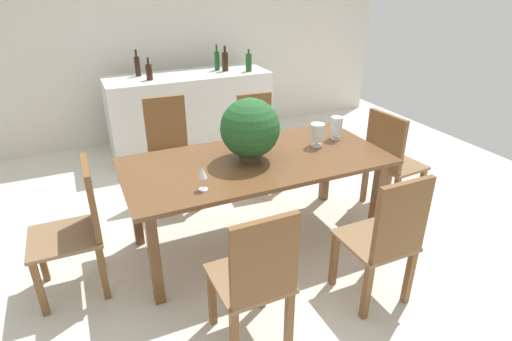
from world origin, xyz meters
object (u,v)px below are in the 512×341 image
at_px(chair_near_left, 256,277).
at_px(wine_bottle_tall, 249,62).
at_px(dining_table, 257,169).
at_px(flower_centerpiece, 250,129).
at_px(wine_bottle_dark, 225,61).
at_px(chair_head_end, 79,223).
at_px(chair_near_right, 387,237).
at_px(wine_glass, 202,174).
at_px(wine_bottle_green, 149,72).
at_px(wine_bottle_clear, 137,66).
at_px(crystal_vase_left, 317,132).
at_px(chair_far_left, 170,147).
at_px(kitchen_counter, 190,114).
at_px(wine_bottle_amber, 217,60).
at_px(crystal_vase_center_near, 336,126).
at_px(chair_far_right, 258,137).
at_px(chair_foot_end, 390,157).

distance_m(chair_near_left, wine_bottle_tall, 3.33).
bearing_deg(dining_table, wine_bottle_tall, 68.06).
bearing_deg(flower_centerpiece, wine_bottle_tall, 66.75).
bearing_deg(wine_bottle_tall, wine_bottle_dark, 151.69).
distance_m(chair_head_end, chair_near_right, 2.06).
relative_size(chair_near_left, wine_glass, 5.91).
xyz_separation_m(wine_bottle_green, wine_bottle_tall, (1.20, -0.05, 0.02)).
relative_size(chair_near_right, wine_bottle_clear, 3.27).
bearing_deg(chair_near_right, crystal_vase_left, -96.11).
height_order(chair_far_left, crystal_vase_left, chair_far_left).
bearing_deg(wine_bottle_green, wine_bottle_clear, 107.68).
xyz_separation_m(wine_glass, kitchen_counter, (0.61, 2.46, -0.39)).
relative_size(kitchen_counter, wine_bottle_amber, 6.26).
bearing_deg(crystal_vase_center_near, crystal_vase_left, -163.14).
height_order(chair_far_right, flower_centerpiece, flower_centerpiece).
bearing_deg(crystal_vase_left, wine_bottle_amber, 92.38).
bearing_deg(flower_centerpiece, chair_far_left, 112.39).
bearing_deg(kitchen_counter, crystal_vase_left, -76.92).
relative_size(crystal_vase_center_near, wine_glass, 1.21).
distance_m(crystal_vase_left, wine_bottle_clear, 2.51).
relative_size(chair_far_right, flower_centerpiece, 1.98).
bearing_deg(wine_bottle_clear, wine_bottle_green, -72.32).
distance_m(dining_table, chair_foot_end, 1.35).
bearing_deg(chair_near_right, dining_table, -65.63).
distance_m(chair_head_end, wine_glass, 0.93).
bearing_deg(wine_bottle_amber, wine_bottle_tall, -33.20).
bearing_deg(kitchen_counter, wine_bottle_amber, 10.23).
distance_m(chair_near_left, wine_bottle_clear, 3.37).
relative_size(chair_far_left, wine_bottle_clear, 3.41).
height_order(wine_bottle_amber, wine_bottle_clear, wine_bottle_amber).
height_order(flower_centerpiece, wine_bottle_amber, wine_bottle_amber).
distance_m(chair_near_left, wine_bottle_amber, 3.42).
height_order(wine_bottle_green, wine_bottle_tall, wine_bottle_tall).
bearing_deg(chair_far_right, kitchen_counter, 112.53).
bearing_deg(chair_near_left, chair_far_left, -90.76).
xyz_separation_m(kitchen_counter, wine_bottle_dark, (0.48, -0.01, 0.61)).
height_order(chair_head_end, wine_bottle_tall, wine_bottle_tall).
xyz_separation_m(chair_head_end, wine_bottle_tall, (2.15, 2.02, 0.55)).
bearing_deg(chair_far_right, flower_centerpiece, -113.80).
height_order(chair_head_end, kitchen_counter, kitchen_counter).
bearing_deg(chair_head_end, wine_bottle_green, 155.92).
height_order(chair_far_left, chair_foot_end, chair_far_left).
height_order(kitchen_counter, wine_bottle_clear, wine_bottle_clear).
distance_m(chair_head_end, wine_bottle_dark, 2.92).
bearing_deg(flower_centerpiece, crystal_vase_left, 1.91).
height_order(chair_near_left, crystal_vase_center_near, chair_near_left).
height_order(chair_near_left, kitchen_counter, kitchen_counter).
distance_m(crystal_vase_left, kitchen_counter, 2.21).
bearing_deg(chair_near_left, crystal_vase_center_near, -139.15).
height_order(chair_near_left, wine_bottle_green, wine_bottle_green).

